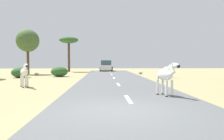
{
  "coord_description": "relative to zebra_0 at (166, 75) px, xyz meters",
  "views": [
    {
      "loc": [
        -0.62,
        -7.35,
        1.63
      ],
      "look_at": [
        0.23,
        13.2,
        0.84
      ],
      "focal_mm": 36.34,
      "sensor_mm": 36.0,
      "label": 1
    }
  ],
  "objects": [
    {
      "name": "rock_1",
      "position": [
        1.89,
        18.34,
        -0.81
      ],
      "size": [
        0.5,
        0.54,
        0.36
      ],
      "primitive_type": "ellipsoid",
      "color": "#A89E8C",
      "rests_on": "ground_plane"
    },
    {
      "name": "ground_plane",
      "position": [
        -2.27,
        -2.87,
        -0.99
      ],
      "size": [
        90.0,
        90.0,
        0.0
      ],
      "primitive_type": "plane",
      "color": "#998E60"
    },
    {
      "name": "bush_1",
      "position": [
        -7.51,
        14.13,
        -0.45
      ],
      "size": [
        1.79,
        1.62,
        1.08
      ],
      "primitive_type": "ellipsoid",
      "color": "#2D5628",
      "rests_on": "ground_plane"
    },
    {
      "name": "bush_2",
      "position": [
        -11.1,
        12.65,
        -0.47
      ],
      "size": [
        1.73,
        1.56,
        1.04
      ],
      "primitive_type": "ellipsoid",
      "color": "#2D5628",
      "rests_on": "ground_plane"
    },
    {
      "name": "rock_0",
      "position": [
        -10.65,
        16.62,
        -0.86
      ],
      "size": [
        0.51,
        0.4,
        0.27
      ],
      "primitive_type": "ellipsoid",
      "color": "#A89E8C",
      "rests_on": "ground_plane"
    },
    {
      "name": "tree_1",
      "position": [
        -12.23,
        18.49,
        3.19
      ],
      "size": [
        2.82,
        2.82,
        5.63
      ],
      "color": "#4C3823",
      "rests_on": "ground_plane"
    },
    {
      "name": "tree_5",
      "position": [
        -8.16,
        25.37,
        3.8
      ],
      "size": [
        2.95,
        2.95,
        5.48
      ],
      "color": "#4C3823",
      "rests_on": "ground_plane"
    },
    {
      "name": "zebra_1",
      "position": [
        -7.81,
        4.2,
        -0.07
      ],
      "size": [
        0.99,
        1.52,
        1.55
      ],
      "rotation": [
        0.0,
        0.0,
        3.63
      ],
      "color": "silver",
      "rests_on": "ground_plane"
    },
    {
      "name": "zebra_0",
      "position": [
        0.0,
        0.0,
        0.0
      ],
      "size": [
        0.83,
        1.61,
        1.58
      ],
      "rotation": [
        0.0,
        0.0,
        3.49
      ],
      "color": "silver",
      "rests_on": "road"
    },
    {
      "name": "road",
      "position": [
        -1.82,
        -2.87,
        -0.97
      ],
      "size": [
        6.0,
        64.0,
        0.05
      ],
      "primitive_type": "cube",
      "color": "#56595B",
      "rests_on": "ground_plane"
    },
    {
      "name": "lane_markings",
      "position": [
        -1.82,
        -3.87,
        -0.94
      ],
      "size": [
        0.16,
        56.0,
        0.01
      ],
      "color": "silver",
      "rests_on": "road"
    },
    {
      "name": "zebra_2",
      "position": [
        3.55,
        11.96,
        -0.15
      ],
      "size": [
        0.92,
        1.39,
        1.42
      ],
      "rotation": [
        0.0,
        0.0,
        3.64
      ],
      "color": "silver",
      "rests_on": "ground_plane"
    },
    {
      "name": "car_0",
      "position": [
        -2.29,
        26.95,
        -0.14
      ],
      "size": [
        2.21,
        4.43,
        1.74
      ],
      "rotation": [
        0.0,
        0.0,
        -0.06
      ],
      "color": "white",
      "rests_on": "road"
    }
  ]
}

